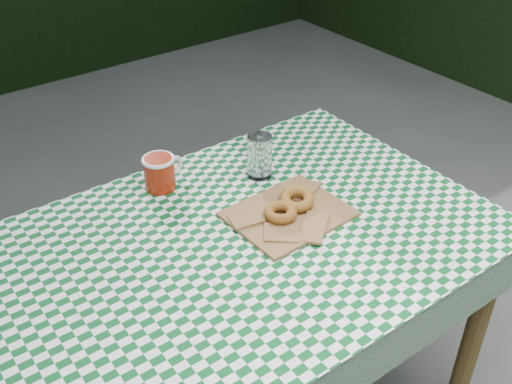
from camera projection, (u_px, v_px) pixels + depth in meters
table at (242, 341)px, 1.73m from camera, size 1.31×0.88×0.75m
tablecloth at (241, 240)px, 1.51m from camera, size 1.33×0.90×0.01m
paper_bag at (289, 213)px, 1.59m from camera, size 0.31×0.25×0.02m
bagel_front at (280, 212)px, 1.56m from camera, size 0.12×0.12×0.03m
bagel_back at (297, 199)px, 1.60m from camera, size 0.13×0.13×0.03m
coffee_mug at (160, 173)px, 1.68m from camera, size 0.21×0.21×0.10m
drinking_glass at (260, 156)px, 1.72m from camera, size 0.09×0.09×0.13m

